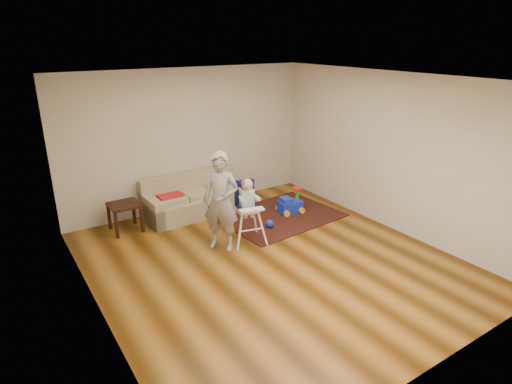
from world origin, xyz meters
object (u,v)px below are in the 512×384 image
sofa (195,195)px  high_chair (247,212)px  toy_ball (270,224)px  side_table (125,217)px  ride_on_toy (290,201)px  adult (221,202)px

sofa → high_chair: bearing=-84.1°
toy_ball → side_table: bearing=148.7°
sofa → toy_ball: sofa is taller
sofa → ride_on_toy: size_ratio=4.02×
side_table → adult: size_ratio=0.32×
toy_ball → high_chair: size_ratio=0.13×
sofa → ride_on_toy: bearing=-34.0°
high_chair → toy_ball: bearing=33.1°
sofa → side_table: sofa is taller
side_table → toy_ball: 2.54m
toy_ball → adult: bearing=-170.5°
toy_ball → high_chair: 0.77m
sofa → toy_ball: size_ratio=13.45×
adult → ride_on_toy: bearing=66.5°
ride_on_toy → side_table: bearing=167.5°
ride_on_toy → toy_ball: ride_on_toy is taller
toy_ball → adult: size_ratio=0.09×
side_table → toy_ball: (2.16, -1.32, -0.16)m
sofa → side_table: size_ratio=3.88×
ride_on_toy → toy_ball: 0.83m
toy_ball → adult: 1.29m
sofa → adult: (-0.26, -1.51, 0.42)m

